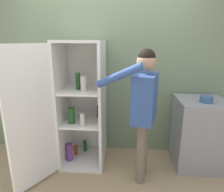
% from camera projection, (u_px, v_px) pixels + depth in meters
% --- Properties ---
extents(ground_plane, '(12.00, 12.00, 0.00)m').
position_uv_depth(ground_plane, '(101.00, 190.00, 2.33)').
color(ground_plane, tan).
extents(wall_back, '(7.00, 0.06, 2.55)m').
position_uv_depth(wall_back, '(108.00, 69.00, 2.92)').
color(wall_back, gray).
rests_on(wall_back, ground_plane).
extents(refrigerator, '(0.93, 1.14, 1.69)m').
position_uv_depth(refrigerator, '(74.00, 107.00, 2.65)').
color(refrigerator, white).
rests_on(refrigerator, ground_plane).
extents(person, '(0.71, 0.54, 1.60)m').
position_uv_depth(person, '(144.00, 101.00, 2.27)').
color(person, '#726656').
rests_on(person, ground_plane).
extents(counter, '(0.62, 0.61, 0.94)m').
position_uv_depth(counter, '(198.00, 133.00, 2.71)').
color(counter, gray).
rests_on(counter, ground_plane).
extents(bowl, '(0.15, 0.15, 0.08)m').
position_uv_depth(bowl, '(206.00, 99.00, 2.47)').
color(bowl, '#335B8E').
rests_on(bowl, counter).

